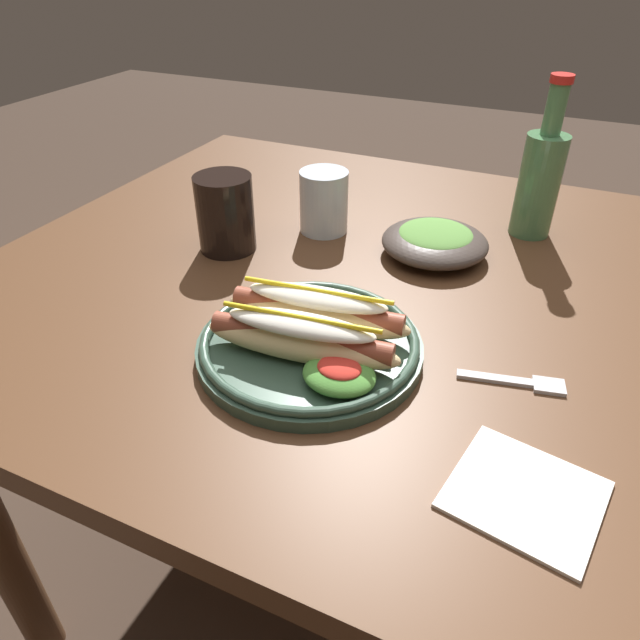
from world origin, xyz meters
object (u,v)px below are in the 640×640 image
Objects in this scene: glass_bottle at (540,179)px; napkin at (525,494)px; soda_cup at (225,214)px; fork at (520,382)px; water_cup at (324,202)px; hot_dog_plate at (311,337)px; side_bowl at (435,241)px.

glass_bottle reaches higher than napkin.
soda_cup is 0.51m from glass_bottle.
soda_cup reaches higher than fork.
fork is at bearing -83.12° from glass_bottle.
fork is 1.17× the size of water_cup.
glass_bottle reaches higher than hot_dog_plate.
side_bowl is (0.20, -0.01, -0.03)m from water_cup.
water_cup is 0.79× the size of napkin.
water_cup reaches higher than napkin.
side_bowl reaches higher than napkin.
napkin is (0.51, -0.31, -0.06)m from soda_cup.
soda_cup reaches higher than side_bowl.
soda_cup is at bearing 150.67° from fork.
soda_cup is (-0.24, 0.20, 0.03)m from hot_dog_plate.
fork is at bearing -17.07° from soda_cup.
water_cup is 0.59m from napkin.
napkin is (0.03, -0.16, -0.00)m from fork.
water_cup reaches higher than fork.
side_bowl is at bearing 115.61° from napkin.
water_cup is 0.62× the size of side_bowl.
fork is 0.42m from glass_bottle.
hot_dog_plate is 0.31m from soda_cup.
hot_dog_plate is at bearing -112.61° from glass_bottle.
water_cup is at bearing 111.78° from hot_dog_plate.
hot_dog_plate reaches higher than napkin.
soda_cup is 0.17m from water_cup.
hot_dog_plate is at bearing 157.89° from napkin.
side_bowl is at bearing 111.20° from fork.
glass_bottle reaches higher than water_cup.
fork is at bearing 11.81° from hot_dog_plate.
fork is at bearing -56.53° from side_bowl.
side_bowl is (-0.17, 0.26, 0.02)m from fork.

